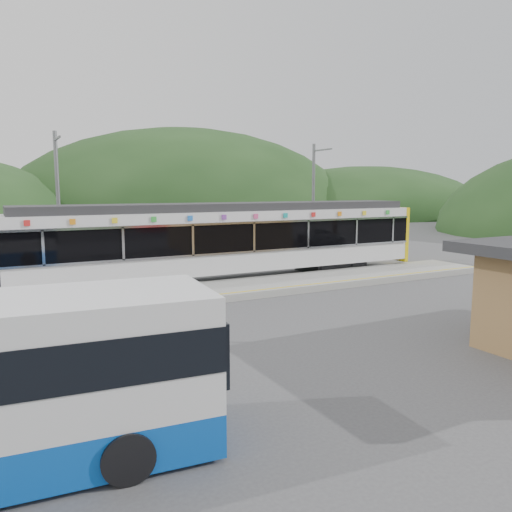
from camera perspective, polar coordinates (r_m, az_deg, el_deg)
name	(u,v)px	position (r m, az deg, el deg)	size (l,w,h in m)	color
ground	(289,307)	(19.05, 3.74, -5.79)	(120.00, 120.00, 0.00)	#4C4C4F
hills	(335,273)	(26.77, 9.03, -1.93)	(146.00, 149.00, 26.00)	#1E3D19
platform	(249,288)	(21.82, -0.84, -3.63)	(26.00, 3.20, 0.30)	#9E9E99
yellow_line	(263,289)	(20.67, 0.82, -3.84)	(26.00, 0.10, 0.01)	yellow
train	(231,238)	(24.12, -2.90, 2.05)	(20.44, 3.01, 3.74)	black
catenary_mast_west	(59,206)	(24.45, -21.63, 5.32)	(0.18, 1.80, 7.00)	slate
catenary_mast_east	(314,202)	(29.54, 6.59, 6.14)	(0.18, 1.80, 7.00)	slate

